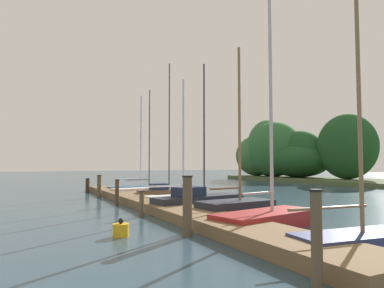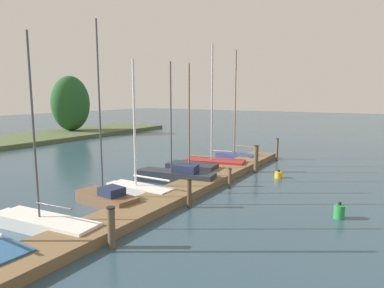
{
  "view_description": "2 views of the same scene",
  "coord_description": "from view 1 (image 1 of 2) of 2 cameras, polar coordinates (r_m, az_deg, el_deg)",
  "views": [
    {
      "loc": [
        14.33,
        7.45,
        1.95
      ],
      "look_at": [
        -0.66,
        14.97,
        2.91
      ],
      "focal_mm": 32.25,
      "sensor_mm": 36.0,
      "label": 1
    },
    {
      "loc": [
        -13.16,
        4.5,
        4.63
      ],
      "look_at": [
        3.06,
        14.35,
        1.85
      ],
      "focal_mm": 31.59,
      "sensor_mm": 36.0,
      "label": 2
    }
  ],
  "objects": [
    {
      "name": "mooring_piling_1",
      "position": [
        20.89,
        -15.1,
        -6.72
      ],
      "size": [
        0.27,
        0.27,
        1.29
      ],
      "color": "brown",
      "rests_on": "ground"
    },
    {
      "name": "mooring_piling_5",
      "position": [
        5.92,
        19.92,
        -14.48
      ],
      "size": [
        0.2,
        0.2,
        1.55
      ],
      "color": "brown",
      "rests_on": "ground"
    },
    {
      "name": "dock_pier",
      "position": [
        15.41,
        -6.06,
        -9.86
      ],
      "size": [
        22.0,
        1.8,
        0.35
      ],
      "color": "brown",
      "rests_on": "ground"
    },
    {
      "name": "channel_buoy_1",
      "position": [
        9.69,
        -11.68,
        -13.7
      ],
      "size": [
        0.43,
        0.43,
        0.49
      ],
      "color": "gold",
      "rests_on": "ground"
    },
    {
      "name": "sailboat_3",
      "position": [
        17.31,
        -1.75,
        -8.64
      ],
      "size": [
        1.08,
        3.59,
        6.21
      ],
      "rotation": [
        0.0,
        0.0,
        1.58
      ],
      "color": "white",
      "rests_on": "ground"
    },
    {
      "name": "sailboat_2",
      "position": [
        19.18,
        -4.24,
        -7.96
      ],
      "size": [
        1.44,
        3.29,
        7.59
      ],
      "rotation": [
        0.0,
        0.0,
        1.44
      ],
      "color": "brown",
      "rests_on": "ground"
    },
    {
      "name": "sailboat_1",
      "position": [
        21.97,
        -7.39,
        -7.61
      ],
      "size": [
        1.46,
        4.38,
        6.68
      ],
      "rotation": [
        0.0,
        0.0,
        1.67
      ],
      "color": "white",
      "rests_on": "ground"
    },
    {
      "name": "sailboat_6",
      "position": [
        11.13,
        12.81,
        -11.41
      ],
      "size": [
        2.13,
        4.07,
        7.75
      ],
      "rotation": [
        0.0,
        0.0,
        1.79
      ],
      "color": "maroon",
      "rests_on": "ground"
    },
    {
      "name": "sailboat_0",
      "position": [
        23.99,
        -8.77,
        -7.12
      ],
      "size": [
        1.36,
        4.07,
        6.69
      ],
      "rotation": [
        0.0,
        0.0,
        1.54
      ],
      "color": "#285684",
      "rests_on": "ground"
    },
    {
      "name": "far_shore",
      "position": [
        39.92,
        19.02,
        -1.46
      ],
      "size": [
        49.49,
        8.0,
        7.58
      ],
      "color": "#4C5B38",
      "rests_on": "ground"
    },
    {
      "name": "sailboat_7",
      "position": [
        8.8,
        26.02,
        -13.28
      ],
      "size": [
        1.45,
        3.44,
        7.72
      ],
      "rotation": [
        0.0,
        0.0,
        1.46
      ],
      "color": "navy",
      "rests_on": "ground"
    },
    {
      "name": "mooring_piling_2",
      "position": [
        16.62,
        -12.29,
        -7.81
      ],
      "size": [
        0.21,
        0.21,
        1.21
      ],
      "color": "#4C3D28",
      "rests_on": "ground"
    },
    {
      "name": "mooring_piling_3",
      "position": [
        12.98,
        -8.33,
        -9.74
      ],
      "size": [
        0.19,
        0.19,
        0.95
      ],
      "color": "brown",
      "rests_on": "ground"
    },
    {
      "name": "mooring_piling_0",
      "position": [
        24.79,
        -16.89,
        -6.52
      ],
      "size": [
        0.31,
        0.31,
        0.95
      ],
      "color": "#3D3323",
      "rests_on": "ground"
    },
    {
      "name": "sailboat_4",
      "position": [
        14.81,
        1.44,
        -9.32
      ],
      "size": [
        1.8,
        4.5,
        6.3
      ],
      "rotation": [
        0.0,
        0.0,
        1.74
      ],
      "color": "#232833",
      "rests_on": "ground"
    },
    {
      "name": "mooring_piling_4",
      "position": [
        9.46,
        -0.76,
        -10.13
      ],
      "size": [
        0.3,
        0.3,
        1.63
      ],
      "color": "brown",
      "rests_on": "ground"
    },
    {
      "name": "sailboat_5",
      "position": [
        13.11,
        7.69,
        -10.15
      ],
      "size": [
        1.63,
        3.17,
        6.39
      ],
      "rotation": [
        0.0,
        0.0,
        1.68
      ],
      "color": "#232833",
      "rests_on": "ground"
    }
  ]
}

